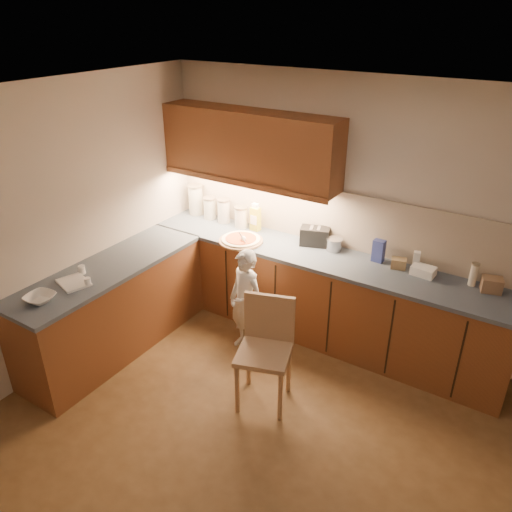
% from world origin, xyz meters
% --- Properties ---
extents(room, '(4.54, 4.50, 2.62)m').
position_xyz_m(room, '(0.00, 0.00, 1.68)').
color(room, brown).
rests_on(room, ground).
extents(l_counter, '(3.77, 2.62, 0.92)m').
position_xyz_m(l_counter, '(-0.92, 1.25, 0.46)').
color(l_counter, brown).
rests_on(l_counter, ground).
extents(backsplash, '(3.75, 0.02, 0.58)m').
position_xyz_m(backsplash, '(-0.38, 1.99, 1.21)').
color(backsplash, '#B7A58E').
rests_on(backsplash, l_counter).
extents(upper_cabinets, '(1.95, 0.36, 0.73)m').
position_xyz_m(upper_cabinets, '(-1.27, 1.82, 1.85)').
color(upper_cabinets, brown).
rests_on(upper_cabinets, ground).
extents(pizza_on_board, '(0.46, 0.46, 0.19)m').
position_xyz_m(pizza_on_board, '(-1.19, 1.53, 0.94)').
color(pizza_on_board, '#AB8155').
rests_on(pizza_on_board, l_counter).
extents(child, '(0.45, 0.36, 1.09)m').
position_xyz_m(child, '(-0.84, 1.07, 0.54)').
color(child, silver).
rests_on(child, ground).
extents(wooden_chair, '(0.55, 0.55, 0.97)m').
position_xyz_m(wooden_chair, '(-0.32, 0.60, 0.56)').
color(wooden_chair, tan).
rests_on(wooden_chair, ground).
extents(mixing_bowl, '(0.27, 0.27, 0.06)m').
position_xyz_m(mixing_bowl, '(-1.95, -0.33, 0.95)').
color(mixing_bowl, silver).
rests_on(mixing_bowl, l_counter).
extents(canister_a, '(0.18, 0.18, 0.35)m').
position_xyz_m(canister_a, '(-2.07, 1.89, 1.10)').
color(canister_a, beige).
rests_on(canister_a, l_counter).
extents(canister_b, '(0.14, 0.14, 0.25)m').
position_xyz_m(canister_b, '(-1.85, 1.86, 1.05)').
color(canister_b, silver).
rests_on(canister_b, l_counter).
extents(canister_c, '(0.15, 0.15, 0.27)m').
position_xyz_m(canister_c, '(-1.65, 1.86, 1.06)').
color(canister_c, silver).
rests_on(canister_c, l_counter).
extents(canister_d, '(0.15, 0.15, 0.24)m').
position_xyz_m(canister_d, '(-1.40, 1.85, 1.04)').
color(canister_d, silver).
rests_on(canister_d, l_counter).
extents(oil_jug, '(0.11, 0.08, 0.31)m').
position_xyz_m(oil_jug, '(-1.23, 1.86, 1.06)').
color(oil_jug, gold).
rests_on(oil_jug, l_counter).
extents(toaster, '(0.33, 0.25, 0.19)m').
position_xyz_m(toaster, '(-0.52, 1.87, 1.01)').
color(toaster, black).
rests_on(toaster, l_counter).
extents(steel_pot, '(0.17, 0.17, 0.13)m').
position_xyz_m(steel_pot, '(-0.30, 1.87, 0.98)').
color(steel_pot, '#A1A2A6').
rests_on(steel_pot, l_counter).
extents(blue_box, '(0.11, 0.08, 0.22)m').
position_xyz_m(blue_box, '(0.16, 1.87, 1.03)').
color(blue_box, '#313F95').
rests_on(blue_box, l_counter).
extents(card_box_a, '(0.16, 0.13, 0.10)m').
position_xyz_m(card_box_a, '(0.37, 1.84, 0.97)').
color(card_box_a, tan).
rests_on(card_box_a, l_counter).
extents(white_bottle, '(0.07, 0.07, 0.18)m').
position_xyz_m(white_bottle, '(0.51, 1.91, 1.01)').
color(white_bottle, white).
rests_on(white_bottle, l_counter).
extents(flat_pack, '(0.22, 0.16, 0.08)m').
position_xyz_m(flat_pack, '(0.60, 1.83, 0.96)').
color(flat_pack, white).
rests_on(flat_pack, l_counter).
extents(tall_jar, '(0.07, 0.07, 0.21)m').
position_xyz_m(tall_jar, '(1.01, 1.87, 1.03)').
color(tall_jar, white).
rests_on(tall_jar, l_counter).
extents(card_box_b, '(0.19, 0.17, 0.13)m').
position_xyz_m(card_box_b, '(1.17, 1.85, 0.98)').
color(card_box_b, '#9A7453').
rests_on(card_box_b, l_counter).
extents(dough_cloth, '(0.34, 0.30, 0.02)m').
position_xyz_m(dough_cloth, '(-1.95, 0.02, 0.93)').
color(dough_cloth, white).
rests_on(dough_cloth, l_counter).
extents(spice_jar_a, '(0.07, 0.07, 0.08)m').
position_xyz_m(spice_jar_a, '(-2.04, 0.18, 0.96)').
color(spice_jar_a, white).
rests_on(spice_jar_a, l_counter).
extents(spice_jar_b, '(0.07, 0.07, 0.07)m').
position_xyz_m(spice_jar_b, '(-1.82, 0.06, 0.96)').
color(spice_jar_b, white).
rests_on(spice_jar_b, l_counter).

